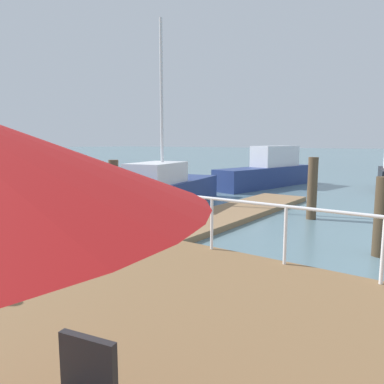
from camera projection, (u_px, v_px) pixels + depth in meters
The scene contains 8 objects.
ground_plane at pixel (2, 192), 18.85m from camera, with size 300.00×300.00×0.00m, color slate.
floating_dock at pixel (228, 214), 12.64m from camera, with size 10.07×2.00×0.18m, color #93704C.
boardwalk_railing at pixel (71, 191), 10.10m from camera, with size 0.06×31.29×1.08m.
dock_piling_0 at pixel (382, 217), 8.17m from camera, with size 0.34×0.34×1.81m, color #473826.
dock_piling_1 at pixel (114, 186), 13.48m from camera, with size 0.36×0.36×1.93m, color brown.
dock_piling_2 at pixel (312, 188), 12.15m from camera, with size 0.32×0.32×2.08m, color brown.
moored_boat_2 at pixel (268, 171), 21.11m from camera, with size 7.54×2.82×2.35m.
moored_boat_3 at pixel (162, 190), 14.44m from camera, with size 7.57×3.38×7.20m.
Camera 1 is at (-9.21, 1.02, 2.57)m, focal length 34.09 mm.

